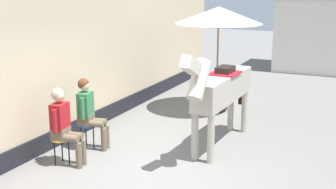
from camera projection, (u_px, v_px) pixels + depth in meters
name	position (u px, v px, depth m)	size (l,w,h in m)	color
ground_plane	(217.00, 123.00, 10.44)	(40.00, 40.00, 0.00)	slate
pub_facade_wall	(83.00, 59.00, 9.78)	(0.34, 14.00, 3.40)	#CCB793
distant_cottage	(326.00, 20.00, 16.25)	(3.40, 2.60, 3.50)	silver
seated_visitor_near	(63.00, 123.00, 7.93)	(0.61, 0.49, 1.39)	gold
seated_visitor_far	(89.00, 110.00, 8.72)	(0.61, 0.48, 1.39)	#194C99
saddled_horse_center	(221.00, 89.00, 8.70)	(0.52, 3.00, 2.06)	#B2A899
cafe_parasol	(219.00, 16.00, 10.88)	(2.10, 2.10, 2.58)	black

